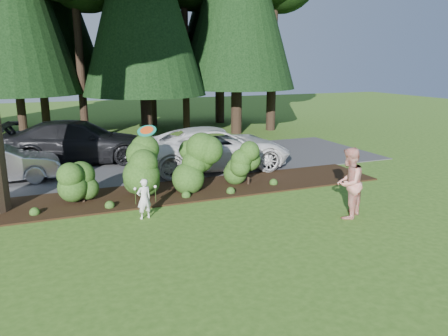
% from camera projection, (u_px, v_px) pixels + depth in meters
% --- Properties ---
extents(ground, '(80.00, 80.00, 0.00)m').
position_uv_depth(ground, '(178.00, 231.00, 10.94)').
color(ground, '#355C1A').
rests_on(ground, ground).
extents(mulch_bed, '(16.00, 2.50, 0.05)m').
position_uv_depth(mulch_bed, '(150.00, 195.00, 13.86)').
color(mulch_bed, black).
rests_on(mulch_bed, ground).
extents(driveway, '(22.00, 6.00, 0.03)m').
position_uv_depth(driveway, '(126.00, 166.00, 17.69)').
color(driveway, '#38383A').
rests_on(driveway, ground).
extents(shrub_row, '(6.53, 1.60, 1.61)m').
position_uv_depth(shrub_row, '(173.00, 169.00, 13.86)').
color(shrub_row, '#1E3C12').
rests_on(shrub_row, ground).
extents(lily_cluster, '(0.69, 0.09, 0.57)m').
position_uv_depth(lily_cluster, '(145.00, 188.00, 12.88)').
color(lily_cluster, '#1E3C12').
rests_on(lily_cluster, ground).
extents(car_white_suv, '(6.05, 3.08, 1.64)m').
position_uv_depth(car_white_suv, '(216.00, 148.00, 17.07)').
color(car_white_suv, silver).
rests_on(car_white_suv, driveway).
extents(car_dark_suv, '(6.35, 3.65, 1.73)m').
position_uv_depth(car_dark_suv, '(79.00, 142.00, 18.16)').
color(car_dark_suv, black).
rests_on(car_dark_suv, driveway).
extents(child, '(0.46, 0.36, 1.11)m').
position_uv_depth(child, '(144.00, 199.00, 11.71)').
color(child, silver).
rests_on(child, ground).
extents(adult, '(1.19, 1.13, 1.93)m').
position_uv_depth(adult, '(349.00, 183.00, 11.71)').
color(adult, red).
rests_on(adult, ground).
extents(frisbee, '(0.54, 0.48, 0.33)m').
position_uv_depth(frisbee, '(147.00, 131.00, 11.55)').
color(frisbee, '#167C64').
rests_on(frisbee, ground).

